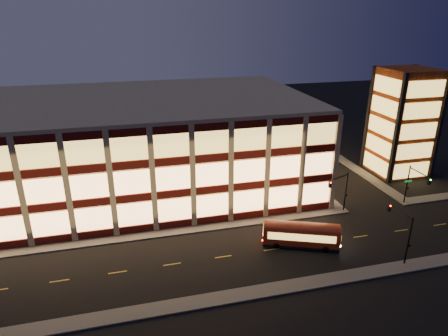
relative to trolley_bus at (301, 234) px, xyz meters
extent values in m
plane|color=black|center=(-13.69, 6.05, -1.70)|extent=(200.00, 200.00, 0.00)
cube|color=#514F4C|center=(-16.69, 7.05, -1.62)|extent=(54.00, 2.00, 0.15)
cube|color=#514F4C|center=(9.31, 23.05, -1.62)|extent=(2.00, 30.00, 0.15)
cube|color=#514F4C|center=(26.31, 7.05, -1.62)|extent=(14.00, 2.00, 0.15)
cube|color=#514F4C|center=(20.31, 23.05, -1.62)|extent=(2.00, 30.00, 0.15)
cube|color=#514F4C|center=(-13.69, -6.95, -1.62)|extent=(100.00, 2.00, 0.15)
cube|color=tan|center=(-16.69, 23.05, 5.30)|extent=(50.00, 30.00, 14.00)
cube|color=tan|center=(-16.69, 23.05, 12.55)|extent=(50.40, 30.40, 0.50)
cube|color=#470C0A|center=(-16.69, 7.93, -1.05)|extent=(50.10, 0.25, 1.00)
cube|color=#FFB86B|center=(-16.69, 7.95, 1.05)|extent=(49.00, 0.20, 3.00)
cube|color=#470C0A|center=(8.43, 23.05, -1.05)|extent=(0.25, 30.10, 1.00)
cube|color=#FFB86B|center=(8.41, 23.05, 1.05)|extent=(0.20, 29.00, 3.00)
cube|color=#470C0A|center=(-16.69, 7.93, 3.35)|extent=(50.10, 0.25, 1.00)
cube|color=#FFB86B|center=(-16.69, 7.95, 5.45)|extent=(49.00, 0.20, 3.00)
cube|color=#470C0A|center=(8.43, 23.05, 3.35)|extent=(0.25, 30.10, 1.00)
cube|color=#FFB86B|center=(8.41, 23.05, 5.45)|extent=(0.20, 29.00, 3.00)
cube|color=#470C0A|center=(-16.69, 7.93, 7.75)|extent=(50.10, 0.25, 1.00)
cube|color=#FFB86B|center=(-16.69, 7.95, 9.85)|extent=(49.00, 0.20, 3.00)
cube|color=#470C0A|center=(8.43, 23.05, 7.75)|extent=(0.25, 30.10, 1.00)
cube|color=#FFB86B|center=(8.41, 23.05, 9.85)|extent=(0.20, 29.00, 3.00)
cube|color=#8C3814|center=(26.31, 18.05, 7.30)|extent=(8.00, 8.00, 18.00)
cube|color=black|center=(22.31, 14.05, 7.30)|extent=(0.60, 0.60, 18.00)
cube|color=black|center=(30.31, 14.05, 7.30)|extent=(0.60, 0.60, 18.00)
cube|color=black|center=(22.31, 22.05, 7.30)|extent=(0.60, 0.60, 18.00)
cube|color=black|center=(30.31, 22.05, 7.30)|extent=(0.60, 0.60, 18.00)
cube|color=#EBBA52|center=(26.31, 13.97, 0.10)|extent=(6.60, 0.16, 2.60)
cube|color=#EBBA52|center=(22.23, 18.05, 0.10)|extent=(0.16, 6.60, 2.60)
cube|color=#EBBA52|center=(26.31, 13.97, 3.50)|extent=(6.60, 0.16, 2.60)
cube|color=#EBBA52|center=(22.23, 18.05, 3.50)|extent=(0.16, 6.60, 2.60)
cube|color=#EBBA52|center=(26.31, 13.97, 6.90)|extent=(6.60, 0.16, 2.60)
cube|color=#EBBA52|center=(22.23, 18.05, 6.90)|extent=(0.16, 6.60, 2.60)
cube|color=#EBBA52|center=(26.31, 13.97, 10.30)|extent=(6.60, 0.16, 2.60)
cube|color=#EBBA52|center=(22.23, 18.05, 10.30)|extent=(0.16, 6.60, 2.60)
cube|color=#EBBA52|center=(26.31, 13.97, 13.70)|extent=(6.60, 0.16, 2.60)
cube|color=#EBBA52|center=(22.23, 18.05, 13.70)|extent=(0.16, 6.60, 2.60)
cylinder|color=black|center=(9.81, 6.85, 1.30)|extent=(0.18, 0.18, 6.00)
cylinder|color=black|center=(8.06, 6.10, 4.00)|extent=(3.56, 1.63, 0.14)
cube|color=black|center=(6.31, 5.35, 3.50)|extent=(0.32, 0.32, 0.95)
sphere|color=#FF0C05|center=(6.31, 5.17, 3.80)|extent=(0.20, 0.20, 0.20)
cube|color=black|center=(9.81, 6.65, 0.90)|extent=(0.25, 0.18, 0.28)
cylinder|color=black|center=(19.81, 6.85, 1.30)|extent=(0.18, 0.18, 6.00)
cylinder|color=black|center=(19.81, 4.85, 4.00)|extent=(0.14, 4.00, 0.14)
cube|color=black|center=(19.81, 2.85, 3.50)|extent=(0.32, 0.32, 0.95)
sphere|color=#0CFF26|center=(19.81, 2.67, 3.80)|extent=(0.20, 0.20, 0.20)
cube|color=black|center=(19.81, 6.65, 0.90)|extent=(0.25, 0.18, 0.28)
cube|color=#0C7226|center=(19.81, 6.70, 1.90)|extent=(1.20, 0.06, 0.28)
cylinder|color=black|center=(9.81, -6.45, 1.30)|extent=(0.18, 0.18, 6.00)
cylinder|color=black|center=(9.81, -4.45, 4.00)|extent=(0.14, 4.00, 0.14)
cube|color=black|center=(9.81, -2.45, 3.50)|extent=(0.32, 0.32, 0.95)
sphere|color=#FF0C05|center=(9.81, -2.63, 3.80)|extent=(0.20, 0.20, 0.20)
cube|color=black|center=(9.81, -6.65, 0.90)|extent=(0.25, 0.18, 0.28)
cube|color=maroon|center=(0.00, 0.00, -0.16)|extent=(9.23, 5.52, 2.08)
cube|color=black|center=(0.00, 0.00, -1.38)|extent=(9.23, 5.52, 0.32)
cylinder|color=black|center=(-3.06, 0.18, -1.29)|extent=(0.86, 0.56, 0.81)
cylinder|color=black|center=(-2.30, 2.02, -1.29)|extent=(0.86, 0.56, 0.81)
cylinder|color=black|center=(2.30, -2.02, -1.29)|extent=(0.86, 0.56, 0.81)
cylinder|color=black|center=(3.06, -0.18, -1.29)|extent=(0.86, 0.56, 0.81)
cube|color=#EBBA52|center=(-0.44, -1.07, 0.11)|extent=(7.39, 3.07, 0.90)
cube|color=#EBBA52|center=(0.44, 1.07, 0.11)|extent=(7.39, 3.07, 0.90)
camera|label=1|loc=(-19.39, -38.14, 25.16)|focal=32.00mm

